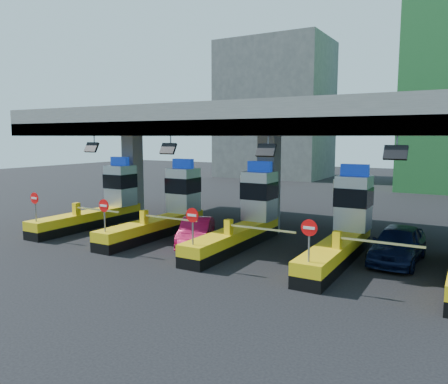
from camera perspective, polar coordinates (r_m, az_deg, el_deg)
The scene contains 9 objects.
ground at distance 22.38m, azimuth 2.60°, elevation -6.87°, with size 120.00×120.00×0.00m, color black.
toll_canopy at distance 24.30m, azimuth 5.85°, elevation 8.80°, with size 28.00×12.09×7.00m.
toll_lane_far_left at distance 28.24m, azimuth -15.42°, elevation -1.28°, with size 4.43×8.00×4.16m.
toll_lane_left at distance 24.96m, azimuth -7.32°, elevation -2.17°, with size 4.43×8.00×4.16m.
toll_lane_center at distance 22.32m, azimuth 2.96°, elevation -3.24°, with size 4.43×8.00×4.16m.
toll_lane_right at distance 20.58m, azimuth 15.49°, elevation -4.40°, with size 4.43×8.00×4.16m.
bg_building_concrete at distance 60.35m, azimuth 6.68°, elevation 10.57°, with size 14.00×10.00×18.00m, color #4C4C49.
van at distance 20.65m, azimuth 21.75°, elevation -6.30°, with size 1.90×4.72×1.61m, color black.
red_car at distance 22.21m, azimuth -3.67°, elevation -5.19°, with size 1.44×4.12×1.36m, color #A70C38.
Camera 1 is at (9.97, -19.28, 5.46)m, focal length 35.00 mm.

